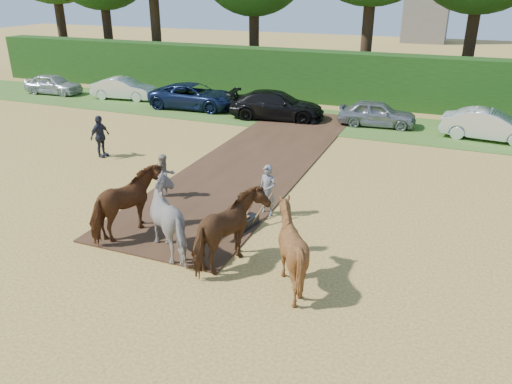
{
  "coord_description": "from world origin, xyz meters",
  "views": [
    {
      "loc": [
        8.68,
        -11.08,
        6.8
      ],
      "look_at": [
        3.91,
        0.75,
        1.4
      ],
      "focal_mm": 35.0,
      "sensor_mm": 36.0,
      "label": 1
    }
  ],
  "objects_px": {
    "spectator_near": "(165,176)",
    "plough_team": "(205,223)",
    "spectator_far": "(100,136)",
    "parked_cars": "(345,110)"
  },
  "relations": [
    {
      "from": "spectator_near",
      "to": "parked_cars",
      "type": "distance_m",
      "value": 12.21
    },
    {
      "from": "spectator_far",
      "to": "parked_cars",
      "type": "distance_m",
      "value": 12.21
    },
    {
      "from": "spectator_far",
      "to": "plough_team",
      "type": "height_order",
      "value": "plough_team"
    },
    {
      "from": "spectator_near",
      "to": "plough_team",
      "type": "height_order",
      "value": "plough_team"
    },
    {
      "from": "spectator_far",
      "to": "parked_cars",
      "type": "xyz_separation_m",
      "value": [
        8.28,
        8.97,
        -0.18
      ]
    },
    {
      "from": "spectator_far",
      "to": "parked_cars",
      "type": "height_order",
      "value": "spectator_far"
    },
    {
      "from": "spectator_near",
      "to": "spectator_far",
      "type": "bearing_deg",
      "value": 90.31
    },
    {
      "from": "spectator_near",
      "to": "plough_team",
      "type": "bearing_deg",
      "value": -104.44
    },
    {
      "from": "plough_team",
      "to": "parked_cars",
      "type": "xyz_separation_m",
      "value": [
        0.44,
        14.71,
        -0.28
      ]
    },
    {
      "from": "plough_team",
      "to": "spectator_far",
      "type": "bearing_deg",
      "value": 143.79
    }
  ]
}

